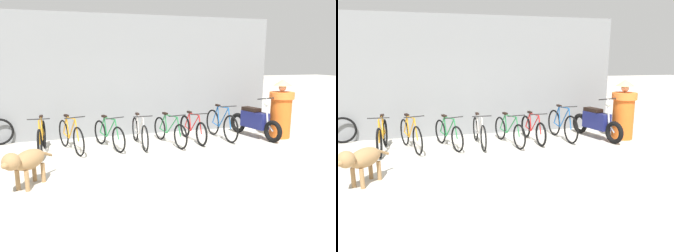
% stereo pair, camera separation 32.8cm
% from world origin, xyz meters
% --- Properties ---
extents(ground_plane, '(60.00, 60.00, 0.00)m').
position_xyz_m(ground_plane, '(0.00, 0.00, 0.00)').
color(ground_plane, '#B7B2A5').
extents(shop_wall_back, '(8.64, 0.20, 3.27)m').
position_xyz_m(shop_wall_back, '(0.00, 3.40, 1.64)').
color(shop_wall_back, slate).
rests_on(shop_wall_back, ground).
extents(bicycle_0, '(0.46, 1.70, 0.87)m').
position_xyz_m(bicycle_0, '(-2.19, 2.09, 0.35)').
color(bicycle_0, black).
rests_on(bicycle_0, ground).
extents(bicycle_1, '(0.61, 1.60, 0.86)m').
position_xyz_m(bicycle_1, '(-1.56, 2.09, 0.36)').
color(bicycle_1, black).
rests_on(bicycle_1, ground).
extents(bicycle_2, '(0.62, 1.49, 0.80)m').
position_xyz_m(bicycle_2, '(-0.68, 2.07, 0.33)').
color(bicycle_2, black).
rests_on(bicycle_2, ground).
extents(bicycle_3, '(0.46, 1.68, 0.81)m').
position_xyz_m(bicycle_3, '(0.07, 2.05, 0.34)').
color(bicycle_3, black).
rests_on(bicycle_3, ground).
extents(bicycle_4, '(0.48, 1.66, 0.80)m').
position_xyz_m(bicycle_4, '(0.82, 1.99, 0.33)').
color(bicycle_4, black).
rests_on(bicycle_4, ground).
extents(bicycle_5, '(0.46, 1.61, 0.79)m').
position_xyz_m(bicycle_5, '(1.48, 2.09, 0.32)').
color(bicycle_5, black).
rests_on(bicycle_5, ground).
extents(bicycle_6, '(0.46, 1.68, 0.93)m').
position_xyz_m(bicycle_6, '(2.32, 2.13, 0.38)').
color(bicycle_6, black).
rests_on(bicycle_6, ground).
extents(motorcycle, '(0.63, 1.88, 1.12)m').
position_xyz_m(motorcycle, '(3.26, 2.01, 0.43)').
color(motorcycle, black).
rests_on(motorcycle, ground).
extents(stray_dog, '(0.76, 1.08, 0.70)m').
position_xyz_m(stray_dog, '(-2.31, -0.02, 0.47)').
color(stray_dog, '#997247').
rests_on(stray_dog, ground).
extents(person_in_robes, '(0.82, 0.82, 1.58)m').
position_xyz_m(person_in_robes, '(3.92, 1.79, 0.78)').
color(person_in_robes, orange).
rests_on(person_in_robes, ground).
extents(spare_tire_left, '(0.67, 0.20, 0.68)m').
position_xyz_m(spare_tire_left, '(-3.24, 3.15, 0.34)').
color(spare_tire_left, black).
rests_on(spare_tire_left, ground).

